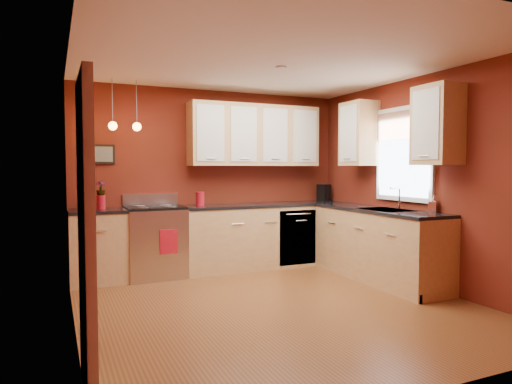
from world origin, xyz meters
name	(u,v)px	position (x,y,z in m)	size (l,w,h in m)	color
floor	(277,305)	(0.00, 0.00, 0.00)	(4.20, 4.20, 0.00)	brown
ceiling	(277,59)	(0.00, 0.00, 2.60)	(4.00, 4.20, 0.02)	white
wall_back	(213,179)	(0.00, 2.10, 1.30)	(4.00, 0.02, 2.60)	maroon
wall_front	(425,194)	(0.00, -2.10, 1.30)	(4.00, 0.02, 2.60)	maroon
wall_left	(73,187)	(-2.00, 0.00, 1.30)	(0.02, 4.20, 2.60)	maroon
wall_right	(422,182)	(2.00, 0.00, 1.30)	(0.02, 4.20, 2.60)	maroon
base_cabinets_back_left	(98,248)	(-1.65, 1.80, 0.45)	(0.70, 0.60, 0.90)	#DCB276
base_cabinets_back_right	(266,236)	(0.73, 1.80, 0.45)	(2.54, 0.60, 0.90)	#DCB276
base_cabinets_right	(378,246)	(1.70, 0.45, 0.45)	(0.60, 2.10, 0.90)	#DCB276
counter_back_left	(97,211)	(-1.65, 1.80, 0.92)	(0.70, 0.62, 0.04)	black
counter_back_right	(266,205)	(0.73, 1.80, 0.92)	(2.54, 0.62, 0.04)	black
counter_right	(378,210)	(1.70, 0.45, 0.92)	(0.62, 2.10, 0.04)	black
gas_range	(155,241)	(-0.92, 1.80, 0.48)	(0.76, 0.64, 1.11)	silver
dishwasher_front	(298,237)	(1.10, 1.51, 0.45)	(0.60, 0.02, 0.80)	silver
sink	(386,211)	(1.70, 0.30, 0.92)	(0.50, 0.70, 0.33)	gray
window	(404,151)	(1.97, 0.30, 1.69)	(0.06, 1.02, 1.22)	white
door_left_wall	(86,237)	(-1.97, -1.20, 1.03)	(0.12, 0.82, 2.05)	white
upper_cabinets_back	(255,135)	(0.60, 1.93, 1.95)	(2.00, 0.35, 0.90)	#DCB276
upper_cabinets_right	(394,130)	(1.82, 0.32, 1.95)	(0.35, 1.95, 0.90)	#DCB276
wall_picture	(102,154)	(-1.55, 2.08, 1.65)	(0.32, 0.03, 0.26)	black
pendant_lights	(113,125)	(-1.45, 1.75, 2.01)	(0.71, 0.11, 0.66)	gray
red_canister	(200,199)	(-0.28, 1.83, 1.04)	(0.13, 0.13, 0.19)	#B11322
red_vase	(101,202)	(-1.60, 1.84, 1.03)	(0.11, 0.11, 0.18)	#B11322
flowers	(101,189)	(-1.60, 1.84, 1.20)	(0.12, 0.12, 0.21)	#B11322
coffee_maker	(324,193)	(1.81, 1.92, 1.06)	(0.22, 0.22, 0.27)	black
soap_pump	(434,204)	(1.95, -0.25, 1.04)	(0.09, 0.09, 0.20)	white
dish_towel	(169,242)	(-0.81, 1.47, 0.52)	(0.23, 0.02, 0.31)	#B11322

